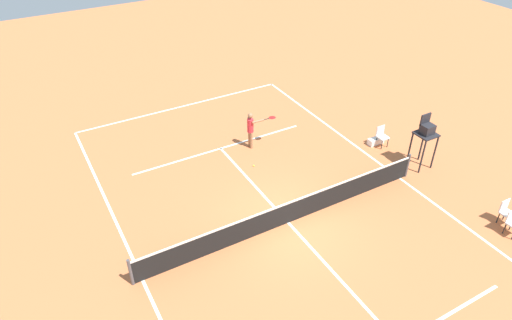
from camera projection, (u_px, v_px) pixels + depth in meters
ground_plane at (288, 223)px, 16.52m from camera, size 60.00×60.00×0.00m
court_lines at (288, 222)px, 16.52m from camera, size 10.93×20.45×0.01m
tennis_net at (289, 212)px, 16.24m from camera, size 11.53×0.10×1.07m
player_serving at (251, 127)px, 20.06m from camera, size 1.27×0.61×1.72m
tennis_ball at (254, 166)px, 19.37m from camera, size 0.07×0.07×0.07m
umpire_chair at (426, 133)px, 18.52m from camera, size 0.80×0.80×2.41m
courtside_chair_mid at (382, 135)px, 20.42m from camera, size 0.44×0.46×0.95m
courtside_chair_far at (506, 211)px, 16.21m from camera, size 0.44×0.46×0.95m
equipment_bag at (376, 141)px, 20.76m from camera, size 0.76×0.32×0.30m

